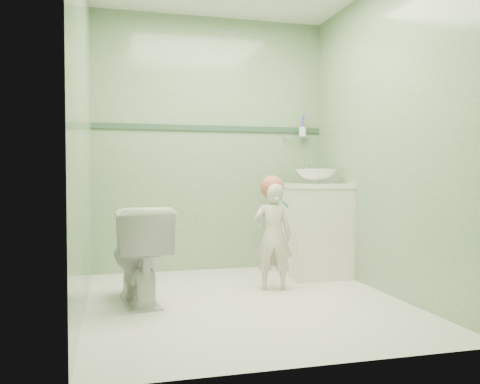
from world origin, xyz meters
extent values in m
plane|color=white|center=(0.00, 0.00, 0.00)|extent=(2.50, 2.50, 0.00)
cube|color=gray|center=(0.00, 1.25, 1.20)|extent=(2.20, 0.04, 2.40)
cube|color=gray|center=(0.00, -1.25, 1.20)|extent=(2.20, 0.04, 2.40)
cube|color=gray|center=(-1.10, 0.00, 1.20)|extent=(0.04, 2.50, 2.40)
cube|color=gray|center=(1.10, 0.00, 1.20)|extent=(0.04, 2.50, 2.40)
cube|color=#304E37|center=(0.00, 1.24, 1.35)|extent=(2.20, 0.02, 0.05)
cube|color=white|center=(0.84, 0.70, 0.40)|extent=(0.52, 0.50, 0.80)
cube|color=white|center=(0.84, 0.70, 0.81)|extent=(0.54, 0.52, 0.04)
imported|color=white|center=(0.84, 0.70, 0.89)|extent=(0.37, 0.37, 0.13)
cylinder|color=silver|center=(0.84, 0.90, 0.95)|extent=(0.03, 0.03, 0.18)
cylinder|color=silver|center=(0.84, 0.85, 1.03)|extent=(0.02, 0.12, 0.02)
cylinder|color=silver|center=(0.84, 1.20, 1.28)|extent=(0.26, 0.02, 0.02)
cylinder|color=silver|center=(0.90, 1.18, 1.33)|extent=(0.07, 0.07, 0.09)
cylinder|color=#D6383D|center=(0.91, 1.18, 1.40)|extent=(0.01, 0.01, 0.17)
cylinder|color=purple|center=(0.90, 1.17, 1.40)|extent=(0.01, 0.01, 0.17)
cylinder|color=blue|center=(0.89, 1.17, 1.40)|extent=(0.01, 0.01, 0.17)
cylinder|color=purple|center=(0.90, 1.17, 1.40)|extent=(0.01, 0.01, 0.17)
imported|color=white|center=(-0.74, 0.16, 0.35)|extent=(0.47, 0.72, 0.69)
imported|color=beige|center=(0.31, 0.30, 0.42)|extent=(0.35, 0.27, 0.84)
sphere|color=#B05A40|center=(0.31, 0.33, 0.81)|extent=(0.19, 0.19, 0.19)
cylinder|color=#049C85|center=(0.36, 0.16, 0.68)|extent=(0.10, 0.12, 0.06)
cube|color=white|center=(0.31, 0.22, 0.72)|extent=(0.03, 0.03, 0.02)
camera|label=1|loc=(-0.92, -3.41, 0.91)|focal=37.21mm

